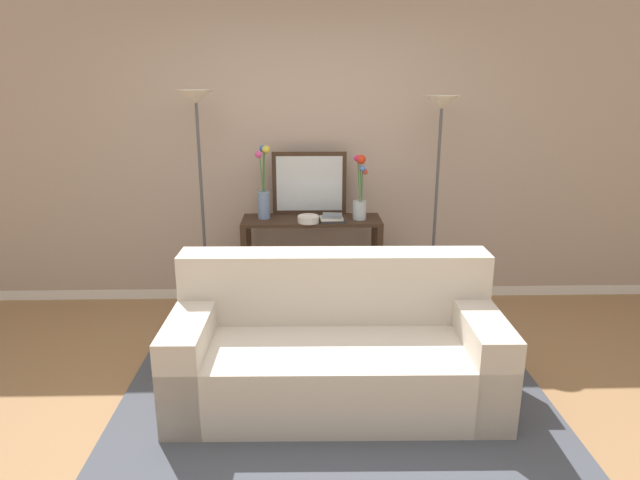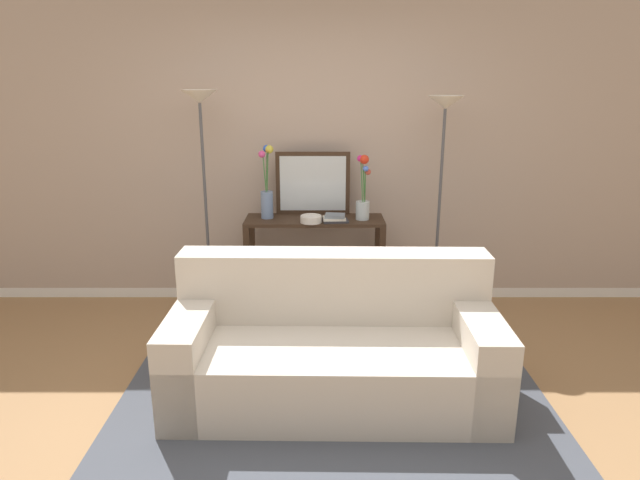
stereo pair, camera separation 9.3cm
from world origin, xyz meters
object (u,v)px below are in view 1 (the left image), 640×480
couch (335,350)px  floor_lamp_right (439,146)px  wall_mirror (309,183)px  vase_short_flowers (360,196)px  book_row_under_console (281,305)px  book_stack (332,218)px  floor_lamp_left (198,143)px  console_table (312,249)px  vase_tall_flowers (264,192)px  fruit_bowl (308,219)px

couch → floor_lamp_right: floor_lamp_right is taller
wall_mirror → vase_short_flowers: bearing=-25.5°
wall_mirror → book_row_under_console: bearing=-147.0°
book_row_under_console → book_stack: bearing=-13.0°
floor_lamp_left → book_stack: floor_lamp_left is taller
vase_short_flowers → book_stack: vase_short_flowers is taller
floor_lamp_left → book_stack: (1.05, -0.02, -0.61)m
floor_lamp_left → book_row_under_console: bearing=7.8°
book_stack → book_row_under_console: book_stack is taller
couch → book_stack: book_stack is taller
book_stack → console_table: bearing=148.6°
floor_lamp_right → book_row_under_console: floor_lamp_right is taller
book_row_under_console → floor_lamp_right: bearing=-3.7°
couch → wall_mirror: (-0.15, 1.50, 0.79)m
vase_tall_flowers → console_table: bearing=-3.7°
vase_short_flowers → fruit_bowl: size_ratio=3.07×
wall_mirror → vase_short_flowers: vase_short_flowers is taller
couch → vase_tall_flowers: size_ratio=3.33×
console_table → book_row_under_console: size_ratio=3.02×
fruit_bowl → book_stack: size_ratio=0.81×
wall_mirror → vase_short_flowers: 0.47m
couch → fruit_bowl: bearing=97.4°
floor_lamp_right → fruit_bowl: floor_lamp_right is taller
couch → fruit_bowl: size_ratio=11.44×
couch → floor_lamp_left: 1.99m
couch → floor_lamp_left: bearing=129.0°
wall_mirror → book_row_under_console: size_ratio=1.64×
console_table → vase_tall_flowers: vase_tall_flowers is taller
couch → wall_mirror: 1.70m
console_table → floor_lamp_left: 1.27m
wall_mirror → vase_short_flowers: (0.42, -0.20, -0.07)m
book_stack → wall_mirror: bearing=124.9°
console_table → vase_tall_flowers: (-0.40, 0.03, 0.48)m
floor_lamp_left → couch: bearing=-51.0°
console_table → vase_short_flowers: bearing=-4.8°
vase_short_flowers → book_stack: bearing=-163.6°
wall_mirror → vase_tall_flowers: (-0.38, -0.14, -0.05)m
vase_short_flowers → floor_lamp_right: bearing=-4.6°
fruit_bowl → book_row_under_console: (-0.25, 0.13, -0.80)m
console_table → book_row_under_console: console_table is taller
vase_short_flowers → book_stack: 0.29m
floor_lamp_left → floor_lamp_right: (1.90, 0.00, -0.03)m
couch → book_row_under_console: 1.42m
vase_short_flowers → wall_mirror: bearing=154.5°
fruit_bowl → book_row_under_console: size_ratio=0.46×
fruit_bowl → book_row_under_console: fruit_bowl is taller
console_table → fruit_bowl: bearing=-102.1°
wall_mirror → vase_short_flowers: size_ratio=1.17×
floor_lamp_right → wall_mirror: 1.12m
floor_lamp_left → vase_tall_flowers: 0.65m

